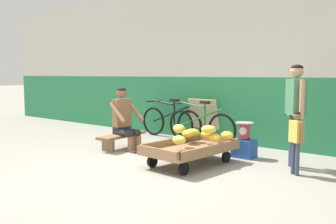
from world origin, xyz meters
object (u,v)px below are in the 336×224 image
(weighing_scale, at_px, (244,131))
(bicycle_near_left, at_px, (171,122))
(customer_child, at_px, (296,136))
(vendor_seated, at_px, (124,119))
(sign_board, at_px, (204,120))
(plastic_crate, at_px, (244,148))
(banana_cart, at_px, (190,149))
(bicycle_far_left, at_px, (201,126))
(low_bench, at_px, (122,138))
(customer_adult, at_px, (296,104))

(weighing_scale, xyz_separation_m, bicycle_near_left, (-2.17, 0.73, -0.10))
(weighing_scale, bearing_deg, customer_child, -26.79)
(vendor_seated, distance_m, sign_board, 1.83)
(plastic_crate, bearing_deg, banana_cart, -111.57)
(banana_cart, relative_size, bicycle_far_left, 0.90)
(bicycle_near_left, relative_size, sign_board, 1.89)
(sign_board, bearing_deg, low_bench, -113.00)
(vendor_seated, bearing_deg, bicycle_far_left, 61.07)
(sign_board, bearing_deg, bicycle_near_left, -163.58)
(vendor_seated, relative_size, bicycle_far_left, 0.69)
(bicycle_far_left, bearing_deg, low_bench, -121.88)
(low_bench, distance_m, weighing_scale, 2.30)
(banana_cart, distance_m, sign_board, 2.22)
(plastic_crate, height_order, sign_board, sign_board)
(bicycle_far_left, relative_size, customer_adult, 1.09)
(low_bench, distance_m, customer_child, 3.25)
(bicycle_far_left, relative_size, customer_child, 1.88)
(customer_adult, xyz_separation_m, customer_child, (0.16, -0.38, -0.41))
(bicycle_near_left, xyz_separation_m, sign_board, (0.74, 0.22, 0.08))
(weighing_scale, distance_m, bicycle_far_left, 1.45)
(low_bench, relative_size, sign_board, 1.28)
(weighing_scale, distance_m, customer_adult, 1.04)
(plastic_crate, height_order, customer_child, customer_child)
(vendor_seated, xyz_separation_m, customer_child, (3.14, 0.22, -0.02))
(weighing_scale, height_order, bicycle_far_left, bicycle_far_left)
(sign_board, bearing_deg, weighing_scale, -33.51)
(vendor_seated, distance_m, customer_child, 3.14)
(customer_adult, relative_size, customer_child, 1.73)
(sign_board, bearing_deg, banana_cart, -61.83)
(weighing_scale, relative_size, customer_adult, 0.20)
(sign_board, distance_m, customer_adult, 2.64)
(bicycle_near_left, bearing_deg, banana_cart, -44.17)
(plastic_crate, bearing_deg, weighing_scale, -90.00)
(bicycle_far_left, bearing_deg, customer_adult, -19.39)
(vendor_seated, height_order, sign_board, vendor_seated)
(weighing_scale, bearing_deg, sign_board, 146.49)
(low_bench, height_order, plastic_crate, plastic_crate)
(low_bench, height_order, sign_board, sign_board)
(weighing_scale, height_order, bicycle_near_left, bicycle_near_left)
(bicycle_far_left, bearing_deg, vendor_seated, -118.93)
(customer_child, bearing_deg, bicycle_near_left, 158.57)
(weighing_scale, relative_size, bicycle_near_left, 0.18)
(vendor_seated, distance_m, weighing_scale, 2.21)
(plastic_crate, relative_size, bicycle_near_left, 0.22)
(vendor_seated, xyz_separation_m, customer_adult, (2.98, 0.61, 0.38))
(customer_adult, height_order, customer_child, customer_adult)
(customer_adult, bearing_deg, vendor_seated, -168.48)
(low_bench, xyz_separation_m, bicycle_near_left, (-0.02, 1.48, 0.15))
(customer_adult, bearing_deg, banana_cart, -147.07)
(low_bench, bearing_deg, bicycle_far_left, 58.12)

